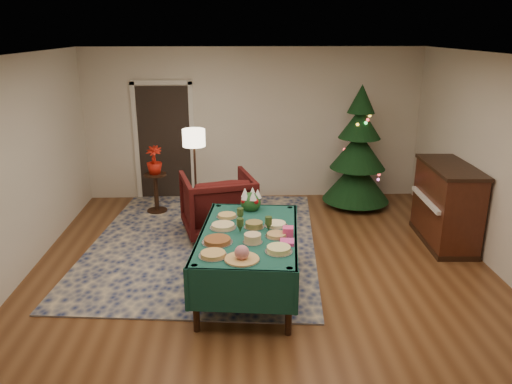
{
  "coord_description": "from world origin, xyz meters",
  "views": [
    {
      "loc": [
        -0.32,
        -5.37,
        2.99
      ],
      "look_at": [
        -0.06,
        0.81,
        0.96
      ],
      "focal_mm": 35.0,
      "sensor_mm": 36.0,
      "label": 1
    }
  ],
  "objects_px": {
    "side_table": "(156,193)",
    "floor_lamp": "(194,143)",
    "christmas_tree": "(358,153)",
    "buffet_table": "(249,244)",
    "potted_plant": "(154,166)",
    "piano": "(446,205)",
    "gift_box": "(288,231)",
    "armchair": "(218,201)"
  },
  "relations": [
    {
      "from": "christmas_tree",
      "to": "piano",
      "type": "height_order",
      "value": "christmas_tree"
    },
    {
      "from": "buffet_table",
      "to": "potted_plant",
      "type": "height_order",
      "value": "potted_plant"
    },
    {
      "from": "gift_box",
      "to": "floor_lamp",
      "type": "relative_size",
      "value": 0.08
    },
    {
      "from": "floor_lamp",
      "to": "christmas_tree",
      "type": "relative_size",
      "value": 0.7
    },
    {
      "from": "side_table",
      "to": "potted_plant",
      "type": "bearing_deg",
      "value": 0.0
    },
    {
      "from": "armchair",
      "to": "floor_lamp",
      "type": "distance_m",
      "value": 1.07
    },
    {
      "from": "floor_lamp",
      "to": "side_table",
      "type": "height_order",
      "value": "floor_lamp"
    },
    {
      "from": "gift_box",
      "to": "christmas_tree",
      "type": "height_order",
      "value": "christmas_tree"
    },
    {
      "from": "gift_box",
      "to": "side_table",
      "type": "xyz_separation_m",
      "value": [
        -1.94,
        2.88,
        -0.47
      ]
    },
    {
      "from": "potted_plant",
      "to": "christmas_tree",
      "type": "bearing_deg",
      "value": 3.22
    },
    {
      "from": "buffet_table",
      "to": "christmas_tree",
      "type": "height_order",
      "value": "christmas_tree"
    },
    {
      "from": "piano",
      "to": "side_table",
      "type": "bearing_deg",
      "value": 161.63
    },
    {
      "from": "buffet_table",
      "to": "piano",
      "type": "xyz_separation_m",
      "value": [
        2.88,
        1.31,
        -0.03
      ]
    },
    {
      "from": "side_table",
      "to": "potted_plant",
      "type": "relative_size",
      "value": 1.45
    },
    {
      "from": "buffet_table",
      "to": "side_table",
      "type": "height_order",
      "value": "buffet_table"
    },
    {
      "from": "buffet_table",
      "to": "side_table",
      "type": "bearing_deg",
      "value": 118.41
    },
    {
      "from": "armchair",
      "to": "side_table",
      "type": "distance_m",
      "value": 1.48
    },
    {
      "from": "piano",
      "to": "buffet_table",
      "type": "bearing_deg",
      "value": -155.5
    },
    {
      "from": "potted_plant",
      "to": "christmas_tree",
      "type": "xyz_separation_m",
      "value": [
        3.46,
        0.19,
        0.14
      ]
    },
    {
      "from": "gift_box",
      "to": "floor_lamp",
      "type": "xyz_separation_m",
      "value": [
        -1.24,
        2.56,
        0.46
      ]
    },
    {
      "from": "floor_lamp",
      "to": "armchair",
      "type": "bearing_deg",
      "value": -60.63
    },
    {
      "from": "gift_box",
      "to": "floor_lamp",
      "type": "bearing_deg",
      "value": 115.84
    },
    {
      "from": "floor_lamp",
      "to": "christmas_tree",
      "type": "distance_m",
      "value": 2.83
    },
    {
      "from": "gift_box",
      "to": "piano",
      "type": "xyz_separation_m",
      "value": [
        2.44,
        1.42,
        -0.23
      ]
    },
    {
      "from": "floor_lamp",
      "to": "christmas_tree",
      "type": "bearing_deg",
      "value": 10.51
    },
    {
      "from": "floor_lamp",
      "to": "piano",
      "type": "bearing_deg",
      "value": -17.15
    },
    {
      "from": "floor_lamp",
      "to": "piano",
      "type": "height_order",
      "value": "floor_lamp"
    },
    {
      "from": "armchair",
      "to": "side_table",
      "type": "bearing_deg",
      "value": -56.34
    },
    {
      "from": "side_table",
      "to": "floor_lamp",
      "type": "bearing_deg",
      "value": -24.46
    },
    {
      "from": "armchair",
      "to": "piano",
      "type": "bearing_deg",
      "value": 158.29
    },
    {
      "from": "side_table",
      "to": "christmas_tree",
      "type": "bearing_deg",
      "value": 3.22
    },
    {
      "from": "buffet_table",
      "to": "christmas_tree",
      "type": "distance_m",
      "value": 3.57
    },
    {
      "from": "side_table",
      "to": "christmas_tree",
      "type": "relative_size",
      "value": 0.32
    },
    {
      "from": "floor_lamp",
      "to": "gift_box",
      "type": "bearing_deg",
      "value": -64.16
    },
    {
      "from": "gift_box",
      "to": "side_table",
      "type": "relative_size",
      "value": 0.18
    },
    {
      "from": "potted_plant",
      "to": "buffet_table",
      "type": "bearing_deg",
      "value": -61.59
    },
    {
      "from": "armchair",
      "to": "floor_lamp",
      "type": "xyz_separation_m",
      "value": [
        -0.38,
        0.67,
        0.74
      ]
    },
    {
      "from": "floor_lamp",
      "to": "piano",
      "type": "distance_m",
      "value": 3.91
    },
    {
      "from": "potted_plant",
      "to": "armchair",
      "type": "bearing_deg",
      "value": -42.6
    },
    {
      "from": "armchair",
      "to": "piano",
      "type": "relative_size",
      "value": 0.75
    },
    {
      "from": "potted_plant",
      "to": "piano",
      "type": "height_order",
      "value": "piano"
    },
    {
      "from": "buffet_table",
      "to": "gift_box",
      "type": "distance_m",
      "value": 0.5
    }
  ]
}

